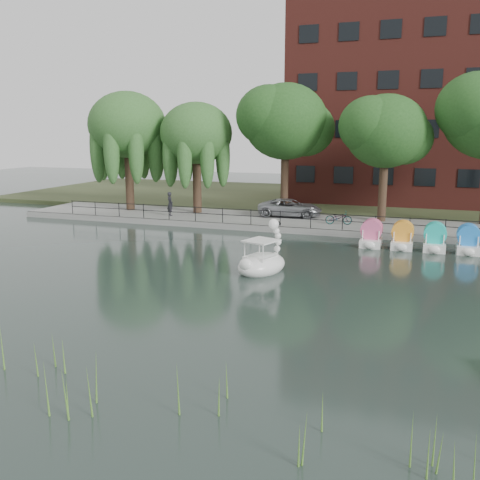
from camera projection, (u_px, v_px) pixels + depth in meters
The scene contains 16 objects.
ground_plane at pixel (197, 287), 22.44m from camera, with size 120.00×120.00×0.00m, color #2F3E38.
promenade at pixel (290, 222), 37.19m from camera, with size 40.00×6.00×0.40m, color gray.
kerb at pixel (279, 230), 34.46m from camera, with size 40.00×0.25×0.40m, color gray.
land_strip at pixel (327, 199), 50.13m from camera, with size 60.00×22.00×0.36m, color #47512D.
railing at pixel (280, 215), 34.46m from camera, with size 32.00×0.05×1.00m.
apartment_building at pixel (411, 96), 45.97m from camera, with size 20.00×10.07×18.00m.
willow_left at pixel (127, 125), 40.54m from camera, with size 5.88×5.88×9.01m.
willow_mid at pixel (196, 134), 39.34m from camera, with size 5.32×5.32×8.15m.
broadleaf_center at pixel (285, 122), 37.98m from camera, with size 6.00×6.00×9.25m.
broadleaf_right at pixel (386, 132), 35.38m from camera, with size 5.40×5.40×8.32m.
minivan at pixel (290, 206), 38.36m from camera, with size 5.23×2.40×1.45m, color gray.
bicycle at pixel (339, 217), 35.13m from camera, with size 1.72×0.60×1.00m, color gray.
pedestrian at pixel (170, 202), 38.68m from camera, with size 0.71×0.48×1.98m, color black.
swan_boat at pixel (262, 261), 24.90m from camera, with size 2.59×3.24×2.39m.
pedal_boat_row at pixel (435, 239), 29.33m from camera, with size 7.95×1.70×1.40m.
reed_bank at pixel (113, 378), 12.90m from camera, with size 24.00×2.40×1.20m.
Camera 1 is at (8.87, -19.76, 6.46)m, focal length 40.00 mm.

